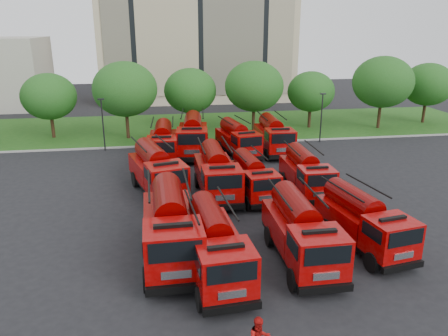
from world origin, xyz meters
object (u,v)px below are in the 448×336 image
object	(u,v)px
fire_truck_10	(238,139)
fire_truck_3	(363,221)
fire_truck_7	(306,172)
fire_truck_11	(274,136)
firefighter_0	(381,261)
fire_truck_2	(301,232)
fire_truck_0	(171,226)
fire_truck_6	(252,177)
fire_truck_1	(214,245)
fire_truck_4	(157,170)
firefighter_3	(355,232)
firefighter_4	(207,219)
fire_truck_9	(193,136)
firefighter_5	(309,190)
fire_truck_8	(163,143)
firefighter_2	(335,250)
fire_truck_5	(217,173)

from	to	relation	value
fire_truck_10	fire_truck_3	bearing A→B (deg)	-89.42
fire_truck_3	fire_truck_7	world-z (taller)	fire_truck_3
fire_truck_7	fire_truck_11	size ratio (longest dim) A/B	0.92
fire_truck_3	firefighter_0	world-z (taller)	fire_truck_3
fire_truck_2	fire_truck_0	bearing A→B (deg)	169.04
fire_truck_3	fire_truck_10	world-z (taller)	fire_truck_10
fire_truck_6	firefighter_0	xyz separation A→B (m)	(4.76, -9.94, -1.45)
fire_truck_3	fire_truck_1	bearing A→B (deg)	-178.28
fire_truck_3	fire_truck_6	xyz separation A→B (m)	(-4.40, 8.22, -0.10)
fire_truck_4	fire_truck_11	world-z (taller)	fire_truck_4
firefighter_3	fire_truck_0	bearing A→B (deg)	-23.18
fire_truck_1	firefighter_0	world-z (taller)	fire_truck_1
fire_truck_6	fire_truck_4	bearing A→B (deg)	160.12
fire_truck_6	fire_truck_1	bearing A→B (deg)	-117.62
fire_truck_1	firefighter_4	distance (m)	6.79
fire_truck_2	fire_truck_3	xyz separation A→B (m)	(3.85, 0.98, -0.11)
fire_truck_9	firefighter_5	world-z (taller)	fire_truck_9
fire_truck_4	fire_truck_10	xyz separation A→B (m)	(7.55, 8.70, -0.16)
fire_truck_1	fire_truck_8	size ratio (longest dim) A/B	0.99
fire_truck_1	firefighter_2	size ratio (longest dim) A/B	4.75
fire_truck_1	firefighter_2	distance (m)	7.19
fire_truck_10	firefighter_2	size ratio (longest dim) A/B	4.61
fire_truck_11	firefighter_2	distance (m)	19.41
fire_truck_0	fire_truck_7	xyz separation A→B (m)	(10.06, 8.08, -0.29)
fire_truck_7	firefighter_0	distance (m)	10.24
fire_truck_2	fire_truck_11	distance (m)	20.37
fire_truck_5	firefighter_4	world-z (taller)	fire_truck_5
firefighter_2	fire_truck_10	bearing A→B (deg)	17.86
firefighter_2	firefighter_5	size ratio (longest dim) A/B	0.99
fire_truck_1	fire_truck_6	distance (m)	10.74
fire_truck_4	fire_truck_9	world-z (taller)	fire_truck_9
fire_truck_7	firefighter_2	size ratio (longest dim) A/B	4.36
firefighter_2	fire_truck_1	bearing A→B (deg)	114.15
fire_truck_4	fire_truck_7	bearing A→B (deg)	-23.32
fire_truck_7	fire_truck_10	bearing A→B (deg)	107.72
fire_truck_6	fire_truck_9	xyz separation A→B (m)	(-3.29, 11.28, 0.37)
fire_truck_4	fire_truck_5	world-z (taller)	fire_truck_4
fire_truck_8	firefighter_0	distance (m)	22.30
fire_truck_0	fire_truck_8	world-z (taller)	fire_truck_0
fire_truck_0	fire_truck_9	bearing A→B (deg)	80.61
fire_truck_4	firefighter_4	world-z (taller)	fire_truck_4
fire_truck_1	fire_truck_10	xyz separation A→B (m)	(4.87, 20.36, -0.08)
fire_truck_8	fire_truck_10	distance (m)	7.01
fire_truck_2	firefighter_3	bearing A→B (deg)	31.48
firefighter_2	firefighter_5	xyz separation A→B (m)	(1.64, 8.94, 0.00)
firefighter_3	firefighter_4	world-z (taller)	firefighter_4
fire_truck_4	fire_truck_9	bearing A→B (deg)	55.24
fire_truck_8	fire_truck_4	bearing A→B (deg)	-91.55
fire_truck_4	fire_truck_8	size ratio (longest dim) A/B	1.07
fire_truck_9	firefighter_3	distance (m)	19.69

